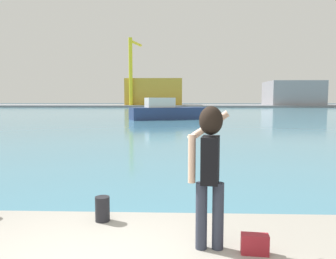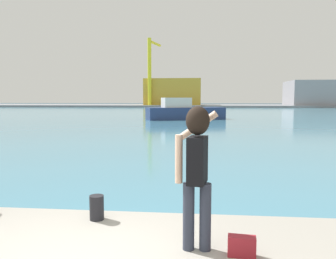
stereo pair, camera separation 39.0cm
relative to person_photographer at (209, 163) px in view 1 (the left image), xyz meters
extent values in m
plane|color=#334751|center=(-1.14, 49.25, -1.57)|extent=(220.00, 220.00, 0.00)
cube|color=teal|center=(-1.14, 51.25, -1.56)|extent=(140.00, 100.00, 0.02)
cube|color=gray|center=(-1.14, 91.25, -1.30)|extent=(140.00, 20.00, 0.53)
cylinder|color=#2D3342|center=(-0.09, 0.00, -0.66)|extent=(0.14, 0.14, 0.82)
cylinder|color=#2D3342|center=(0.11, 0.00, -0.66)|extent=(0.14, 0.14, 0.82)
cube|color=black|center=(0.01, 0.00, 0.03)|extent=(0.26, 0.37, 0.56)
sphere|color=#E0B293|center=(0.01, 0.00, 0.49)|extent=(0.22, 0.22, 0.22)
ellipsoid|color=black|center=(0.01, -0.02, 0.50)|extent=(0.28, 0.26, 0.34)
cylinder|color=#E0B293|center=(-0.21, 0.00, 0.04)|extent=(0.09, 0.09, 0.58)
cylinder|color=#E0B293|center=(0.00, 0.22, 0.41)|extent=(0.53, 0.17, 0.40)
cube|color=black|center=(0.02, 0.34, 0.58)|extent=(0.02, 0.07, 0.14)
cube|color=maroon|center=(0.53, -0.13, -0.95)|extent=(0.33, 0.17, 0.24)
cylinder|color=black|center=(-1.51, 0.86, -0.88)|extent=(0.22, 0.22, 0.37)
cube|color=navy|center=(-1.60, 32.84, -0.88)|extent=(8.93, 5.39, 1.33)
cube|color=silver|center=(-2.61, 32.47, 0.31)|extent=(3.48, 2.85, 1.07)
cube|color=gold|center=(-7.70, 90.33, 2.60)|extent=(15.62, 10.03, 7.27)
cube|color=gray|center=(30.68, 89.09, 2.21)|extent=(13.94, 12.33, 6.48)
cylinder|color=yellow|center=(-13.56, 84.42, 7.85)|extent=(1.00, 1.00, 17.76)
cylinder|color=yellow|center=(-12.65, 88.33, 15.93)|extent=(2.50, 7.98, 0.70)
camera|label=1|loc=(-0.35, -3.90, 0.76)|focal=35.35mm
camera|label=2|loc=(0.04, -3.88, 0.76)|focal=35.35mm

